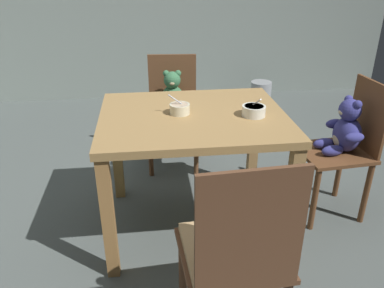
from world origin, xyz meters
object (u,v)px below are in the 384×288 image
teddy_chair_near_right (344,138)px  metal_pail (261,92)px  teddy_chair_far_center (173,102)px  dining_table (193,132)px  porridge_bowl_white_near_right (254,110)px  teddy_chair_near_front (237,240)px  porridge_bowl_cream_center (180,109)px

teddy_chair_near_right → metal_pail: (0.12, 2.12, -0.40)m
teddy_chair_far_center → teddy_chair_near_right: size_ratio=0.98×
dining_table → porridge_bowl_white_near_right: size_ratio=7.50×
teddy_chair_near_front → teddy_chair_far_center: size_ratio=1.09×
teddy_chair_far_center → metal_pail: teddy_chair_far_center is taller
teddy_chair_far_center → porridge_bowl_white_near_right: (0.38, -0.90, 0.25)m
teddy_chair_near_right → porridge_bowl_cream_center: (-1.00, -0.02, 0.24)m
porridge_bowl_white_near_right → metal_pail: porridge_bowl_white_near_right is taller
teddy_chair_near_right → porridge_bowl_cream_center: size_ratio=7.30×
porridge_bowl_cream_center → teddy_chair_near_right: bearing=0.9°
teddy_chair_near_right → dining_table: bearing=-2.9°
teddy_chair_near_front → porridge_bowl_white_near_right: size_ratio=6.80×
dining_table → porridge_bowl_cream_center: porridge_bowl_cream_center is taller
teddy_chair_near_right → porridge_bowl_cream_center: teddy_chair_near_right is taller
teddy_chair_far_center → porridge_bowl_cream_center: teddy_chair_far_center is taller
teddy_chair_near_front → porridge_bowl_cream_center: (-0.14, 0.85, 0.22)m
teddy_chair_far_center → teddy_chair_near_right: 1.27m
teddy_chair_near_front → metal_pail: teddy_chair_near_front is taller
dining_table → porridge_bowl_white_near_right: bearing=-10.6°
teddy_chair_near_front → porridge_bowl_cream_center: bearing=5.5°
teddy_chair_far_center → metal_pail: size_ratio=3.48×
teddy_chair_near_right → porridge_bowl_white_near_right: (-0.61, -0.09, 0.24)m
dining_table → teddy_chair_near_right: teddy_chair_near_right is taller
dining_table → teddy_chair_far_center: teddy_chair_far_center is taller
teddy_chair_far_center → porridge_bowl_white_near_right: bearing=27.3°
teddy_chair_near_right → teddy_chair_far_center: bearing=-44.3°
teddy_chair_near_front → teddy_chair_near_right: teddy_chair_near_front is taller
porridge_bowl_white_near_right → metal_pail: size_ratio=0.56×
porridge_bowl_white_near_right → teddy_chair_near_right: bearing=8.8°
teddy_chair_near_right → metal_pail: teddy_chair_near_right is taller
metal_pail → porridge_bowl_cream_center: bearing=-117.7°
teddy_chair_near_front → porridge_bowl_cream_center: teddy_chair_near_front is taller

